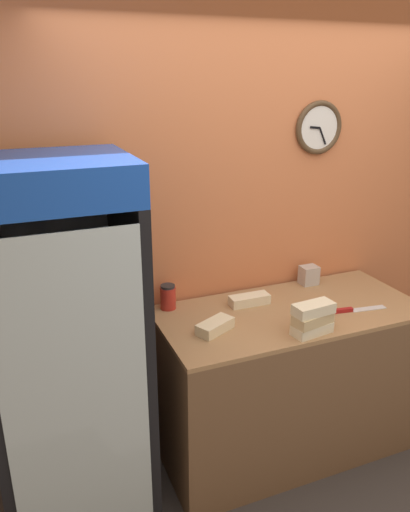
% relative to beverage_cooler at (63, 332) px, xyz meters
% --- Properties ---
extents(wall_back, '(5.20, 0.09, 2.70)m').
position_rel_beverage_cooler_xyz_m(wall_back, '(1.27, 0.36, 0.32)').
color(wall_back, '#D17547').
rests_on(wall_back, ground_plane).
extents(prep_counter, '(1.53, 0.72, 0.94)m').
position_rel_beverage_cooler_xyz_m(prep_counter, '(1.26, -0.04, -0.56)').
color(prep_counter, brown).
rests_on(prep_counter, ground_plane).
extents(beverage_cooler, '(0.71, 0.72, 1.89)m').
position_rel_beverage_cooler_xyz_m(beverage_cooler, '(0.00, 0.00, 0.00)').
color(beverage_cooler, black).
rests_on(beverage_cooler, ground_plane).
extents(sandwich_stack_bottom, '(0.23, 0.13, 0.06)m').
position_rel_beverage_cooler_xyz_m(sandwich_stack_bottom, '(1.22, -0.32, -0.07)').
color(sandwich_stack_bottom, beige).
rests_on(sandwich_stack_bottom, prep_counter).
extents(sandwich_stack_middle, '(0.23, 0.14, 0.06)m').
position_rel_beverage_cooler_xyz_m(sandwich_stack_middle, '(1.22, -0.32, -0.01)').
color(sandwich_stack_middle, tan).
rests_on(sandwich_stack_middle, sandwich_stack_bottom).
extents(sandwich_stack_top, '(0.23, 0.12, 0.06)m').
position_rel_beverage_cooler_xyz_m(sandwich_stack_top, '(1.22, -0.32, 0.05)').
color(sandwich_stack_top, beige).
rests_on(sandwich_stack_top, sandwich_stack_middle).
extents(sandwich_flat_left, '(0.24, 0.10, 0.06)m').
position_rel_beverage_cooler_xyz_m(sandwich_flat_left, '(1.08, 0.12, -0.07)').
color(sandwich_flat_left, beige).
rests_on(sandwich_flat_left, prep_counter).
extents(sandwich_flat_right, '(0.23, 0.18, 0.06)m').
position_rel_beverage_cooler_xyz_m(sandwich_flat_right, '(0.76, -0.11, -0.06)').
color(sandwich_flat_right, beige).
rests_on(sandwich_flat_right, prep_counter).
extents(chefs_knife, '(0.34, 0.08, 0.02)m').
position_rel_beverage_cooler_xyz_m(chefs_knife, '(1.58, -0.19, -0.09)').
color(chefs_knife, silver).
rests_on(chefs_knife, prep_counter).
extents(condiment_jar, '(0.09, 0.09, 0.14)m').
position_rel_beverage_cooler_xyz_m(condiment_jar, '(0.62, 0.24, -0.02)').
color(condiment_jar, '#B72D23').
rests_on(condiment_jar, prep_counter).
extents(napkin_dispenser, '(0.11, 0.09, 0.12)m').
position_rel_beverage_cooler_xyz_m(napkin_dispenser, '(1.57, 0.24, -0.03)').
color(napkin_dispenser, '#B7B2AD').
rests_on(napkin_dispenser, prep_counter).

